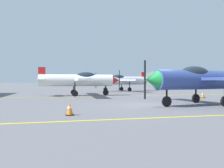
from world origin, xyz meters
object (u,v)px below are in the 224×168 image
object	(u,v)px
airplane_near	(203,79)
traffic_cone_side	(203,95)
airplane_far	(122,80)
traffic_cone_front	(70,109)
airplane_mid	(80,80)

from	to	relation	value
airplane_near	traffic_cone_side	bearing A→B (deg)	55.17
airplane_far	traffic_cone_side	world-z (taller)	airplane_far
airplane_near	airplane_far	size ratio (longest dim) A/B	1.01
traffic_cone_front	airplane_mid	bearing A→B (deg)	83.34
airplane_mid	traffic_cone_side	xyz separation A→B (m)	(10.45, -5.56, -1.34)
airplane_far	traffic_cone_side	distance (m)	14.92
traffic_cone_front	traffic_cone_side	distance (m)	14.26
airplane_far	traffic_cone_side	size ratio (longest dim) A/B	16.34
traffic_cone_front	traffic_cone_side	xyz separation A→B (m)	(12.00, 7.70, 0.00)
airplane_near	airplane_mid	size ratio (longest dim) A/B	1.01
traffic_cone_front	traffic_cone_side	bearing A→B (deg)	32.67
airplane_near	traffic_cone_side	xyz separation A→B (m)	(3.59, 5.16, -1.34)
airplane_mid	traffic_cone_side	distance (m)	11.92
traffic_cone_side	traffic_cone_front	bearing A→B (deg)	-147.33
airplane_far	traffic_cone_front	xyz separation A→B (m)	(-8.58, -22.16, -1.34)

